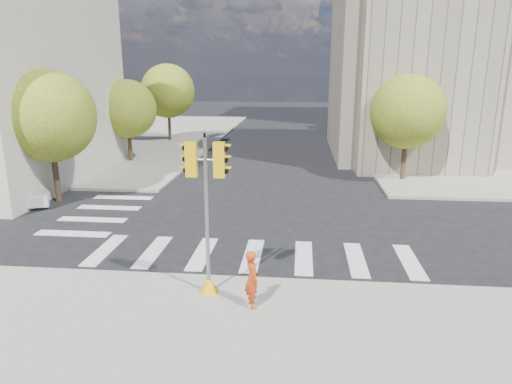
{
  "coord_description": "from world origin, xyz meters",
  "views": [
    {
      "loc": [
        1.49,
        -16.88,
        6.31
      ],
      "look_at": [
        -0.06,
        -1.15,
        2.1
      ],
      "focal_mm": 32.0,
      "sensor_mm": 36.0,
      "label": 1
    }
  ],
  "objects_px": {
    "lamp_near": "(403,98)",
    "traffic_signal": "(207,228)",
    "photographer": "(252,279)",
    "lamp_far": "(371,90)"
  },
  "relations": [
    {
      "from": "lamp_far",
      "to": "traffic_signal",
      "type": "bearing_deg",
      "value": -105.24
    },
    {
      "from": "lamp_near",
      "to": "traffic_signal",
      "type": "relative_size",
      "value": 1.77
    },
    {
      "from": "photographer",
      "to": "lamp_near",
      "type": "bearing_deg",
      "value": -42.13
    },
    {
      "from": "lamp_near",
      "to": "lamp_far",
      "type": "bearing_deg",
      "value": 90.0
    },
    {
      "from": "traffic_signal",
      "to": "photographer",
      "type": "bearing_deg",
      "value": -26.48
    },
    {
      "from": "traffic_signal",
      "to": "lamp_far",
      "type": "bearing_deg",
      "value": 75.52
    },
    {
      "from": "lamp_far",
      "to": "traffic_signal",
      "type": "xyz_separation_m",
      "value": [
        -9.03,
        -33.13,
        -2.49
      ]
    },
    {
      "from": "lamp_near",
      "to": "photographer",
      "type": "distance_m",
      "value": 21.57
    },
    {
      "from": "lamp_near",
      "to": "traffic_signal",
      "type": "distance_m",
      "value": 21.3
    },
    {
      "from": "lamp_near",
      "to": "traffic_signal",
      "type": "xyz_separation_m",
      "value": [
        -9.03,
        -19.13,
        -2.49
      ]
    }
  ]
}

